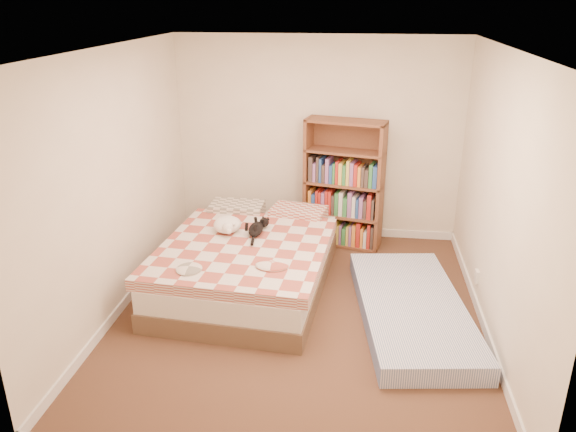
# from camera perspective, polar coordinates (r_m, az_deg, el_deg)

# --- Properties ---
(room) EXTENTS (3.51, 4.01, 2.51)m
(room) POSITION_cam_1_polar(r_m,az_deg,el_deg) (5.10, 1.24, 1.90)
(room) COLOR #492A1F
(room) RESTS_ON ground
(bed) EXTENTS (1.80, 2.38, 0.61)m
(bed) POSITION_cam_1_polar(r_m,az_deg,el_deg) (6.00, -3.97, -4.56)
(bed) COLOR brown
(bed) RESTS_ON room
(bookshelf) EXTENTS (1.01, 0.52, 1.57)m
(bookshelf) POSITION_cam_1_polar(r_m,az_deg,el_deg) (6.91, 5.62, 1.62)
(bookshelf) COLOR brown
(bookshelf) RESTS_ON room
(floor_mattress) EXTENTS (1.23, 2.22, 0.19)m
(floor_mattress) POSITION_cam_1_polar(r_m,az_deg,el_deg) (5.60, 12.44, -9.24)
(floor_mattress) COLOR #677AAD
(floor_mattress) RESTS_ON room
(black_cat) EXTENTS (0.26, 0.58, 0.13)m
(black_cat) POSITION_cam_1_polar(r_m,az_deg,el_deg) (5.98, -3.21, -1.22)
(black_cat) COLOR black
(black_cat) RESTS_ON bed
(white_dog) EXTENTS (0.41, 0.43, 0.16)m
(white_dog) POSITION_cam_1_polar(r_m,az_deg,el_deg) (6.02, -6.12, -0.90)
(white_dog) COLOR white
(white_dog) RESTS_ON bed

